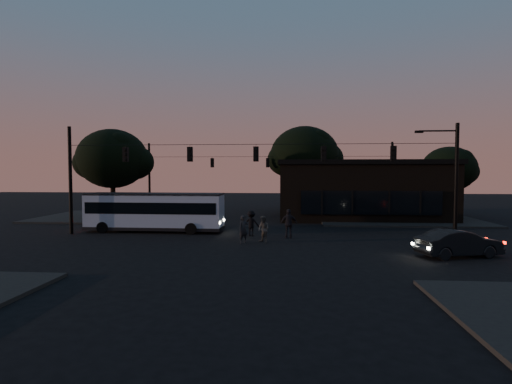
# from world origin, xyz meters

# --- Properties ---
(ground) EXTENTS (120.00, 120.00, 0.00)m
(ground) POSITION_xyz_m (0.00, 0.00, 0.00)
(ground) COLOR black
(ground) RESTS_ON ground
(sidewalk_far_right) EXTENTS (14.00, 10.00, 0.15)m
(sidewalk_far_right) POSITION_xyz_m (12.00, 14.00, 0.07)
(sidewalk_far_right) COLOR black
(sidewalk_far_right) RESTS_ON ground
(sidewalk_far_left) EXTENTS (14.00, 10.00, 0.15)m
(sidewalk_far_left) POSITION_xyz_m (-14.00, 14.00, 0.07)
(sidewalk_far_left) COLOR black
(sidewalk_far_left) RESTS_ON ground
(building) EXTENTS (15.40, 10.41, 5.40)m
(building) POSITION_xyz_m (9.00, 15.97, 2.71)
(building) COLOR black
(building) RESTS_ON ground
(tree_behind) EXTENTS (7.60, 7.60, 9.43)m
(tree_behind) POSITION_xyz_m (4.00, 22.00, 6.19)
(tree_behind) COLOR black
(tree_behind) RESTS_ON ground
(tree_right) EXTENTS (5.20, 5.20, 6.86)m
(tree_right) POSITION_xyz_m (18.00, 18.00, 4.63)
(tree_right) COLOR black
(tree_right) RESTS_ON ground
(tree_left) EXTENTS (6.40, 6.40, 8.30)m
(tree_left) POSITION_xyz_m (-14.00, 13.00, 5.57)
(tree_left) COLOR black
(tree_left) RESTS_ON ground
(signal_rig_near) EXTENTS (26.24, 0.30, 7.50)m
(signal_rig_near) POSITION_xyz_m (0.00, 4.00, 4.45)
(signal_rig_near) COLOR black
(signal_rig_near) RESTS_ON ground
(signal_rig_far) EXTENTS (26.24, 0.30, 7.50)m
(signal_rig_far) POSITION_xyz_m (0.00, 20.00, 4.20)
(signal_rig_far) COLOR black
(signal_rig_far) RESTS_ON ground
(bus) EXTENTS (10.01, 2.58, 2.80)m
(bus) POSITION_xyz_m (-7.52, 5.55, 1.57)
(bus) COLOR #9FAECB
(bus) RESTS_ON ground
(car) EXTENTS (4.53, 2.64, 1.41)m
(car) POSITION_xyz_m (10.85, -1.75, 0.71)
(car) COLOR black
(car) RESTS_ON ground
(pedestrian_a) EXTENTS (0.74, 0.67, 1.69)m
(pedestrian_a) POSITION_xyz_m (-0.55, 1.32, 0.85)
(pedestrian_a) COLOR black
(pedestrian_a) RESTS_ON ground
(pedestrian_b) EXTENTS (1.00, 0.99, 1.63)m
(pedestrian_b) POSITION_xyz_m (0.65, 1.74, 0.81)
(pedestrian_b) COLOR #484541
(pedestrian_b) RESTS_ON ground
(pedestrian_c) EXTENTS (1.14, 0.51, 1.92)m
(pedestrian_c) POSITION_xyz_m (2.21, 3.36, 0.96)
(pedestrian_c) COLOR black
(pedestrian_c) RESTS_ON ground
(pedestrian_d) EXTENTS (1.19, 0.78, 1.73)m
(pedestrian_d) POSITION_xyz_m (-0.32, 4.04, 0.86)
(pedestrian_d) COLOR black
(pedestrian_d) RESTS_ON ground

